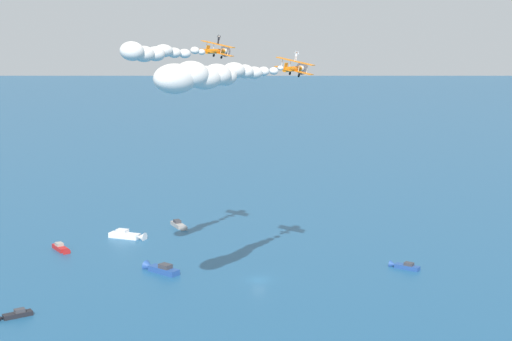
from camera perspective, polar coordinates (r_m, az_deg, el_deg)
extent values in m
plane|color=#1E517A|center=(145.05, 0.24, -8.50)|extent=(2000.00, 2000.00, 0.00)
cube|color=#23478C|center=(150.26, -7.18, -7.70)|extent=(6.92, 6.00, 1.12)
cone|color=#23478C|center=(153.22, -8.31, -7.37)|extent=(2.78, 2.86, 2.24)
cube|color=#38383D|center=(149.60, -7.05, -7.38)|extent=(3.03, 2.90, 0.84)
cube|color=black|center=(132.86, -18.02, -10.60)|extent=(4.84, 4.03, 0.77)
cone|color=black|center=(132.19, -19.27, -10.78)|extent=(1.90, 1.97, 1.54)
cube|color=#38383D|center=(132.71, -17.88, -10.30)|extent=(2.09, 1.98, 0.58)
cube|color=#B21E1E|center=(170.75, -14.97, -5.83)|extent=(4.78, 5.63, 0.90)
cone|color=#B21E1E|center=(167.60, -14.57, -6.11)|extent=(2.31, 2.23, 1.81)
cube|color=gray|center=(170.92, -15.03, -5.54)|extent=(2.33, 2.45, 0.68)
cube|color=#23478C|center=(154.81, 11.65, -7.35)|extent=(5.19, 4.17, 0.82)
cone|color=#23478C|center=(155.98, 10.58, -7.18)|extent=(1.99, 2.09, 1.64)
cube|color=#38383D|center=(154.46, 11.79, -7.12)|extent=(2.22, 2.08, 0.61)
cube|color=white|center=(177.53, -10.18, -4.99)|extent=(7.81, 4.69, 1.19)
cone|color=white|center=(175.30, -8.89, -5.15)|extent=(2.58, 2.87, 2.38)
cube|color=silver|center=(177.54, -10.34, -4.65)|extent=(3.09, 2.65, 0.89)
cube|color=#9E9993|center=(186.28, -6.09, -4.22)|extent=(4.43, 6.12, 0.95)
cone|color=#9E9993|center=(182.98, -5.69, -4.47)|extent=(2.38, 2.22, 1.89)
cube|color=#38383D|center=(186.48, -6.14, -3.94)|extent=(2.30, 2.54, 0.71)
cylinder|color=orange|center=(142.74, -3.12, 9.23)|extent=(4.06, 6.09, 1.05)
cylinder|color=white|center=(145.15, -2.48, 9.25)|extent=(1.32, 1.10, 1.18)
cylinder|color=#4C4C51|center=(145.51, -2.38, 9.25)|extent=(2.36, 1.36, 2.68)
cube|color=orange|center=(143.02, -3.07, 9.13)|extent=(6.82, 4.62, 1.44)
cube|color=orange|center=(142.84, -2.98, 9.77)|extent=(6.82, 4.62, 1.44)
cylinder|color=white|center=(144.32, -3.86, 9.63)|extent=(0.39, 0.28, 1.61)
cylinder|color=white|center=(143.42, -3.32, 9.51)|extent=(0.39, 0.28, 1.61)
cylinder|color=white|center=(142.44, -2.72, 9.38)|extent=(0.39, 0.28, 1.61)
cylinder|color=white|center=(141.57, -2.18, 9.26)|extent=(0.39, 0.28, 1.61)
cube|color=orange|center=(140.32, -3.75, 9.44)|extent=(0.82, 1.11, 1.20)
cube|color=orange|center=(140.38, -3.78, 9.22)|extent=(2.60, 2.00, 0.54)
cylinder|color=black|center=(144.01, -3.30, 8.91)|extent=(0.49, 0.63, 0.61)
cylinder|color=black|center=(143.04, -2.70, 8.78)|extent=(0.49, 0.63, 0.61)
cylinder|color=#262628|center=(142.79, -2.95, 9.95)|extent=(0.25, 0.19, 0.90)
cylinder|color=black|center=(142.85, -2.98, 9.95)|extent=(0.30, 0.25, 0.79)
cylinder|color=black|center=(142.74, -2.92, 9.94)|extent=(0.30, 0.25, 0.79)
cube|color=black|center=(142.73, -2.91, 10.20)|extent=(0.47, 0.39, 0.57)
sphere|color=tan|center=(142.69, -2.89, 10.35)|extent=(0.21, 0.21, 0.21)
cylinder|color=black|center=(142.84, -2.98, 10.40)|extent=(0.43, 0.30, 0.50)
cylinder|color=black|center=(142.53, -2.79, 10.36)|extent=(0.29, 0.21, 0.58)
ellipsoid|color=silver|center=(139.01, -4.24, 9.16)|extent=(2.01, 2.08, 1.27)
ellipsoid|color=silver|center=(136.41, -4.76, 9.28)|extent=(2.50, 2.57, 1.59)
ellipsoid|color=silver|center=(134.27, -5.56, 9.02)|extent=(3.24, 3.42, 1.98)
ellipsoid|color=silver|center=(132.12, -6.37, 9.07)|extent=(3.63, 3.89, 2.17)
ellipsoid|color=silver|center=(129.95, -7.17, 9.21)|extent=(4.65, 5.16, 2.63)
ellipsoid|color=silver|center=(127.45, -7.80, 8.96)|extent=(4.75, 4.91, 2.98)
ellipsoid|color=silver|center=(125.42, -8.71, 8.94)|extent=(5.40, 5.81, 3.20)
ellipsoid|color=silver|center=(123.31, -9.60, 9.13)|extent=(5.88, 5.97, 3.79)
cylinder|color=orange|center=(128.81, 2.90, 7.88)|extent=(4.06, 6.09, 1.05)
cylinder|color=white|center=(131.38, 3.50, 7.92)|extent=(1.32, 1.10, 1.18)
cylinder|color=#4C4C51|center=(131.75, 3.59, 7.92)|extent=(2.36, 1.36, 2.68)
cube|color=orange|center=(129.11, 2.95, 7.77)|extent=(6.82, 4.62, 1.44)
cube|color=orange|center=(128.92, 3.07, 8.47)|extent=(6.82, 4.62, 1.44)
cylinder|color=white|center=(130.17, 2.04, 8.35)|extent=(0.39, 0.28, 1.61)
cylinder|color=white|center=(129.42, 2.66, 8.20)|extent=(0.39, 0.28, 1.61)
cylinder|color=white|center=(128.60, 3.36, 8.04)|extent=(0.39, 0.28, 1.61)
cylinder|color=white|center=(127.89, 4.00, 7.89)|extent=(0.39, 0.28, 1.61)
cube|color=orange|center=(126.23, 2.33, 8.09)|extent=(0.82, 1.11, 1.20)
cube|color=orange|center=(126.30, 2.29, 7.84)|extent=(2.60, 2.00, 0.54)
cylinder|color=black|center=(130.05, 2.65, 7.54)|extent=(0.49, 0.63, 0.61)
cylinder|color=black|center=(129.24, 3.34, 7.37)|extent=(0.49, 0.63, 0.61)
cylinder|color=#262628|center=(128.87, 3.11, 8.67)|extent=(0.25, 0.19, 0.90)
cylinder|color=white|center=(128.91, 3.07, 8.68)|extent=(0.30, 0.25, 0.79)
cylinder|color=white|center=(128.82, 3.15, 8.66)|extent=(0.30, 0.25, 0.79)
cube|color=white|center=(128.80, 3.16, 8.95)|extent=(0.47, 0.39, 0.57)
sphere|color=brown|center=(128.76, 3.19, 9.12)|extent=(0.21, 0.21, 0.21)
cylinder|color=white|center=(128.88, 3.08, 9.17)|extent=(0.43, 0.30, 0.50)
cylinder|color=white|center=(128.63, 3.30, 9.12)|extent=(0.29, 0.21, 0.58)
ellipsoid|color=silver|center=(124.73, 1.92, 7.96)|extent=(1.55, 1.60, 0.97)
ellipsoid|color=silver|center=(122.13, 1.39, 7.73)|extent=(2.32, 2.39, 1.46)
ellipsoid|color=silver|center=(119.80, 0.61, 7.71)|extent=(2.76, 2.80, 1.78)
ellipsoid|color=silver|center=(117.44, -0.15, 7.60)|extent=(4.15, 4.61, 2.34)
ellipsoid|color=silver|center=(115.00, -0.86, 7.70)|extent=(4.11, 4.27, 2.57)
ellipsoid|color=silver|center=(112.69, -1.70, 7.78)|extent=(5.13, 5.68, 2.90)
ellipsoid|color=silver|center=(110.29, -2.45, 7.35)|extent=(5.51, 5.76, 3.41)
ellipsoid|color=silver|center=(107.61, -3.03, 7.44)|extent=(6.20, 6.53, 3.80)
ellipsoid|color=silver|center=(105.41, -3.99, 7.21)|extent=(6.99, 7.69, 4.00)
ellipsoid|color=silver|center=(103.23, -5.02, 7.44)|extent=(7.23, 7.58, 4.45)
ellipsoid|color=silver|center=(101.41, -6.29, 7.10)|extent=(8.49, 9.29, 4.91)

